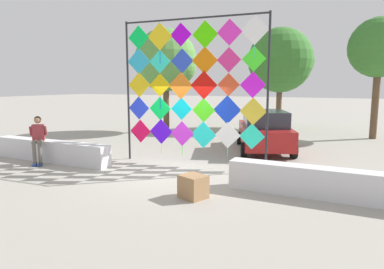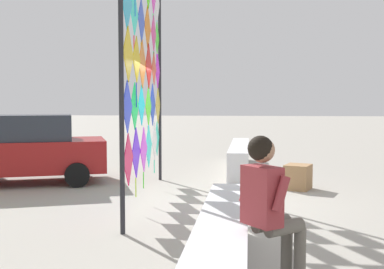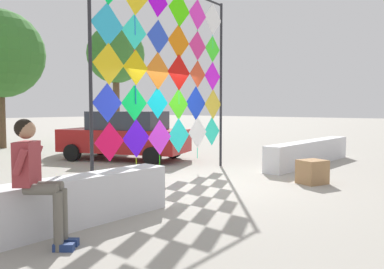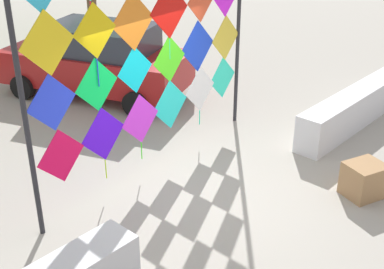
{
  "view_description": "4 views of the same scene",
  "coord_description": "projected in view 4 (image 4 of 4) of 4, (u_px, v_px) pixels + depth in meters",
  "views": [
    {
      "loc": [
        4.89,
        -8.58,
        2.58
      ],
      "look_at": [
        0.58,
        0.2,
        1.15
      ],
      "focal_mm": 32.42,
      "sensor_mm": 36.0,
      "label": 1
    },
    {
      "loc": [
        -8.62,
        -0.69,
        1.83
      ],
      "look_at": [
        0.23,
        0.38,
        1.24
      ],
      "focal_mm": 44.47,
      "sensor_mm": 36.0,
      "label": 2
    },
    {
      "loc": [
        -6.74,
        -5.25,
        1.67
      ],
      "look_at": [
        0.42,
        0.79,
        1.04
      ],
      "focal_mm": 36.87,
      "sensor_mm": 36.0,
      "label": 3
    },
    {
      "loc": [
        -5.11,
        -4.29,
        4.27
      ],
      "look_at": [
        -0.04,
        0.32,
        0.93
      ],
      "focal_mm": 48.26,
      "sensor_mm": 36.0,
      "label": 4
    }
  ],
  "objects": [
    {
      "name": "ground",
      "position": [
        209.0,
        194.0,
        7.86
      ],
      "size": [
        120.0,
        120.0,
        0.0
      ],
      "primitive_type": "plane",
      "color": "#9E998E"
    },
    {
      "name": "plaza_ledge_right",
      "position": [
        368.0,
        100.0,
        10.37
      ],
      "size": [
        4.74,
        0.49,
        0.7
      ],
      "primitive_type": "cube",
      "color": "silver",
      "rests_on": "ground"
    },
    {
      "name": "kite_display_rack",
      "position": [
        152.0,
        8.0,
        7.51
      ],
      "size": [
        4.75,
        0.42,
        4.6
      ],
      "color": "#232328",
      "rests_on": "ground"
    },
    {
      "name": "parked_car",
      "position": [
        98.0,
        59.0,
        11.31
      ],
      "size": [
        3.08,
        4.38,
        1.56
      ],
      "color": "maroon",
      "rests_on": "ground"
    },
    {
      "name": "cardboard_box_large",
      "position": [
        364.0,
        180.0,
        7.74
      ],
      "size": [
        0.69,
        0.65,
        0.53
      ],
      "primitive_type": "cube",
      "rotation": [
        0.0,
        0.0,
        -0.36
      ],
      "color": "#9E754C",
      "rests_on": "ground"
    }
  ]
}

